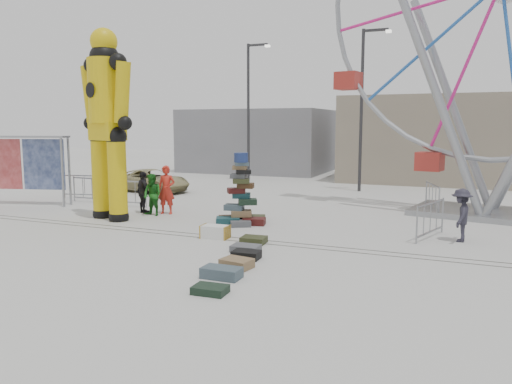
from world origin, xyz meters
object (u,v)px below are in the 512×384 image
at_px(barricade_dummy_a, 85,187).
at_px(pedestrian_red, 166,190).
at_px(crash_test_dummy, 107,117).
at_px(pedestrian_grey, 461,215).
at_px(pedestrian_green, 152,195).
at_px(parked_suv, 151,181).
at_px(banner_scaffold, 22,153).
at_px(barricade_wheel_back, 432,198).
at_px(lamp_post_right, 363,102).
at_px(barricade_dummy_c, 125,193).
at_px(ferris_wheel, 500,14).
at_px(pedestrian_black, 143,192).
at_px(steamer_trunk, 215,232).
at_px(suitcase_tower, 241,204).
at_px(lamp_post_left, 250,105).
at_px(barricade_dummy_b, 92,190).
at_px(barricade_wheel_front, 430,220).

distance_m(barricade_dummy_a, pedestrian_red, 6.00).
distance_m(crash_test_dummy, pedestrian_grey, 11.99).
xyz_separation_m(pedestrian_green, parked_suv, (-3.86, 5.62, -0.21)).
relative_size(banner_scaffold, barricade_wheel_back, 2.02).
bearing_deg(pedestrian_red, pedestrian_grey, -15.60).
height_order(barricade_wheel_back, pedestrian_grey, pedestrian_grey).
distance_m(lamp_post_right, crash_test_dummy, 13.01).
relative_size(barricade_dummy_a, barricade_dummy_c, 1.00).
bearing_deg(crash_test_dummy, barricade_dummy_a, 157.99).
relative_size(banner_scaffold, parked_suv, 0.99).
bearing_deg(pedestrian_red, pedestrian_green, -130.03).
bearing_deg(ferris_wheel, barricade_dummy_c, -155.31).
xyz_separation_m(ferris_wheel, pedestrian_red, (-11.24, -4.10, -6.29)).
distance_m(lamp_post_right, pedestrian_black, 12.10).
height_order(lamp_post_right, pedestrian_green, lamp_post_right).
height_order(barricade_dummy_c, pedestrian_black, pedestrian_black).
relative_size(steamer_trunk, barricade_dummy_c, 0.41).
bearing_deg(pedestrian_grey, barricade_dummy_a, -93.63).
height_order(crash_test_dummy, pedestrian_green, crash_test_dummy).
relative_size(barricade_dummy_c, pedestrian_green, 1.28).
bearing_deg(suitcase_tower, pedestrian_green, 156.96).
bearing_deg(barricade_wheel_back, banner_scaffold, -89.67).
height_order(lamp_post_left, banner_scaffold, lamp_post_left).
xyz_separation_m(lamp_post_right, barricade_dummy_b, (-10.12, -8.16, -3.93)).
bearing_deg(steamer_trunk, pedestrian_grey, 16.18).
relative_size(barricade_dummy_c, barricade_wheel_front, 1.00).
height_order(steamer_trunk, pedestrian_red, pedestrian_red).
relative_size(suitcase_tower, pedestrian_black, 1.52).
distance_m(crash_test_dummy, pedestrian_green, 3.22).
relative_size(crash_test_dummy, barricade_dummy_b, 3.43).
distance_m(pedestrian_red, pedestrian_black, 0.93).
bearing_deg(crash_test_dummy, barricade_wheel_front, 24.31).
relative_size(barricade_dummy_a, barricade_wheel_back, 1.00).
bearing_deg(barricade_dummy_a, pedestrian_red, -32.63).
relative_size(crash_test_dummy, barricade_dummy_c, 3.43).
bearing_deg(barricade_dummy_c, pedestrian_green, -33.46).
distance_m(lamp_post_right, barricade_wheel_back, 7.31).
bearing_deg(barricade_wheel_front, steamer_trunk, 130.60).
xyz_separation_m(lamp_post_right, ferris_wheel, (5.63, -5.21, 2.73)).
bearing_deg(barricade_dummy_c, parked_suv, 108.04).
xyz_separation_m(lamp_post_right, barricade_wheel_front, (3.88, -9.80, -3.93)).
xyz_separation_m(barricade_dummy_a, pedestrian_green, (5.37, -2.50, 0.23)).
xyz_separation_m(suitcase_tower, barricade_wheel_front, (6.10, 0.17, -0.13)).
bearing_deg(pedestrian_black, lamp_post_left, -57.13).
relative_size(lamp_post_right, barricade_dummy_b, 4.00).
bearing_deg(steamer_trunk, pedestrian_red, 137.48).
relative_size(pedestrian_green, pedestrian_grey, 1.01).
relative_size(lamp_post_right, ferris_wheel, 0.55).
bearing_deg(pedestrian_green, lamp_post_right, 69.30).
height_order(banner_scaffold, steamer_trunk, banner_scaffold).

